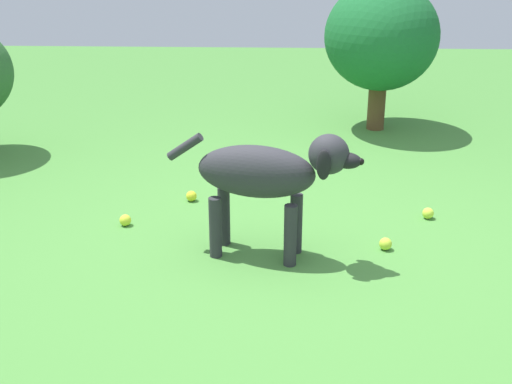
# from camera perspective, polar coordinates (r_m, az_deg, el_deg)

# --- Properties ---
(ground) EXTENTS (14.00, 14.00, 0.00)m
(ground) POSITION_cam_1_polar(r_m,az_deg,el_deg) (3.33, 1.87, -5.25)
(ground) COLOR #478438
(dog) EXTENTS (0.36, 0.97, 0.66)m
(dog) POSITION_cam_1_polar(r_m,az_deg,el_deg) (3.11, 1.03, 1.57)
(dog) COLOR #2D2D33
(dog) RESTS_ON ground
(tennis_ball_0) EXTENTS (0.07, 0.07, 0.07)m
(tennis_ball_0) POSITION_cam_1_polar(r_m,az_deg,el_deg) (3.96, -5.81, -0.36)
(tennis_ball_0) COLOR yellow
(tennis_ball_0) RESTS_ON ground
(tennis_ball_1) EXTENTS (0.07, 0.07, 0.07)m
(tennis_ball_1) POSITION_cam_1_polar(r_m,az_deg,el_deg) (4.19, -0.17, 0.95)
(tennis_ball_1) COLOR #C5DF36
(tennis_ball_1) RESTS_ON ground
(tennis_ball_2) EXTENTS (0.07, 0.07, 0.07)m
(tennis_ball_2) POSITION_cam_1_polar(r_m,az_deg,el_deg) (3.68, -11.63, -2.49)
(tennis_ball_2) COLOR #D1E035
(tennis_ball_2) RESTS_ON ground
(tennis_ball_3) EXTENTS (0.07, 0.07, 0.07)m
(tennis_ball_3) POSITION_cam_1_polar(r_m,az_deg,el_deg) (3.83, 15.17, -1.85)
(tennis_ball_3) COLOR #C6E43E
(tennis_ball_3) RESTS_ON ground
(tennis_ball_4) EXTENTS (0.07, 0.07, 0.07)m
(tennis_ball_4) POSITION_cam_1_polar(r_m,az_deg,el_deg) (3.39, 11.53, -4.57)
(tennis_ball_4) COLOR #C7E33B
(tennis_ball_4) RESTS_ON ground
(shrub_far) EXTENTS (1.04, 0.94, 1.23)m
(shrub_far) POSITION_cam_1_polar(r_m,az_deg,el_deg) (5.47, 11.17, 13.49)
(shrub_far) COLOR brown
(shrub_far) RESTS_ON ground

